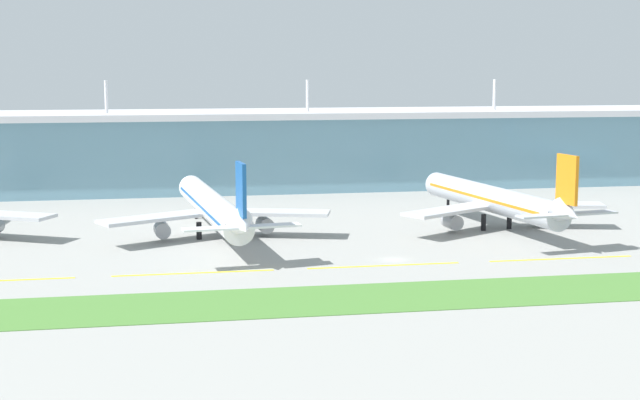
{
  "coord_description": "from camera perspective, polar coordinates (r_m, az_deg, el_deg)",
  "views": [
    {
      "loc": [
        -42.9,
        -162.14,
        35.77
      ],
      "look_at": [
        -8.39,
        30.63,
        7.0
      ],
      "focal_mm": 51.65,
      "sensor_mm": 36.0,
      "label": 1
    }
  ],
  "objects": [
    {
      "name": "airliner_near_middle",
      "position": [
        193.23,
        -6.66,
        -0.42
      ],
      "size": [
        48.54,
        71.16,
        18.9
      ],
      "color": "white",
      "rests_on": "ground"
    },
    {
      "name": "taxiway_stripe_mid_east",
      "position": [
        177.55,
        14.71,
        -3.54
      ],
      "size": [
        28.0,
        0.7,
        0.04
      ],
      "primitive_type": "cube",
      "color": "yellow",
      "rests_on": "ground"
    },
    {
      "name": "airliner_far_middle",
      "position": [
        205.62,
        10.71,
        0.01
      ],
      "size": [
        48.19,
        64.03,
        18.9
      ],
      "color": "#ADB2BC",
      "rests_on": "ground"
    },
    {
      "name": "terminal_building",
      "position": [
        269.97,
        -0.97,
        3.21
      ],
      "size": [
        288.0,
        34.0,
        31.65
      ],
      "color": "#6693A8",
      "rests_on": "ground"
    },
    {
      "name": "ground_plane",
      "position": [
        171.49,
        4.58,
        -3.71
      ],
      "size": [
        600.0,
        600.0,
        0.0
      ],
      "primitive_type": "plane",
      "color": "gray"
    },
    {
      "name": "taxiway_stripe_centre",
      "position": [
        166.3,
        3.99,
        -4.08
      ],
      "size": [
        28.0,
        0.7,
        0.04
      ],
      "primitive_type": "cube",
      "color": "yellow",
      "rests_on": "ground"
    },
    {
      "name": "taxiway_stripe_mid_west",
      "position": [
        161.55,
        -7.83,
        -4.51
      ],
      "size": [
        28.0,
        0.7,
        0.04
      ],
      "primitive_type": "cube",
      "color": "yellow",
      "rests_on": "ground"
    },
    {
      "name": "grass_verge",
      "position": [
        146.28,
        7.26,
        -5.85
      ],
      "size": [
        300.0,
        18.0,
        0.1
      ],
      "primitive_type": "cube",
      "color": "#477A33",
      "rests_on": "ground"
    }
  ]
}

